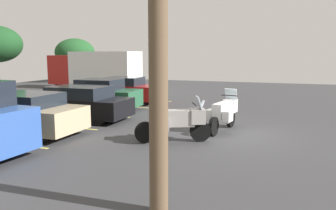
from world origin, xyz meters
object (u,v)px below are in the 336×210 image
(box_truck, at_px, (96,69))
(car_tan, at_px, (21,114))
(car_red, at_px, (121,90))
(motorcycle_touring, at_px, (224,112))
(car_black, at_px, (75,103))
(motorcycle_second, at_px, (176,121))
(car_green, at_px, (96,95))

(box_truck, bearing_deg, car_tan, -157.72)
(car_red, bearing_deg, motorcycle_touring, -127.25)
(motorcycle_touring, bearing_deg, car_black, 90.01)
(box_truck, bearing_deg, motorcycle_second, -140.23)
(car_tan, xyz_separation_m, box_truck, (13.96, 5.72, 0.85))
(motorcycle_second, height_order, car_green, car_green)
(motorcycle_touring, height_order, car_tan, motorcycle_touring)
(motorcycle_second, xyz_separation_m, car_tan, (-0.81, 5.23, 0.02))
(car_black, bearing_deg, motorcycle_touring, -89.99)
(car_tan, relative_size, box_truck, 0.63)
(motorcycle_touring, relative_size, car_black, 0.48)
(motorcycle_touring, distance_m, car_black, 6.17)
(car_tan, relative_size, car_red, 0.98)
(car_black, distance_m, car_red, 5.15)
(car_tan, distance_m, car_red, 8.01)
(car_tan, bearing_deg, car_green, 4.10)
(car_green, xyz_separation_m, car_red, (2.72, 0.07, -0.03))
(car_tan, height_order, box_truck, box_truck)
(motorcycle_second, bearing_deg, car_tan, 98.78)
(car_black, distance_m, car_green, 2.44)
(car_black, relative_size, car_green, 1.09)
(motorcycle_second, height_order, car_black, motorcycle_second)
(car_green, bearing_deg, car_tan, -175.90)
(car_black, bearing_deg, motorcycle_second, -112.08)
(car_black, relative_size, car_red, 1.08)
(motorcycle_second, distance_m, car_tan, 5.29)
(car_green, bearing_deg, box_truck, 31.61)
(motorcycle_touring, distance_m, motorcycle_second, 2.33)
(car_tan, bearing_deg, car_red, 3.20)
(car_black, height_order, car_green, car_green)
(motorcycle_touring, bearing_deg, motorcycle_second, 153.04)
(car_red, distance_m, box_truck, 8.00)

